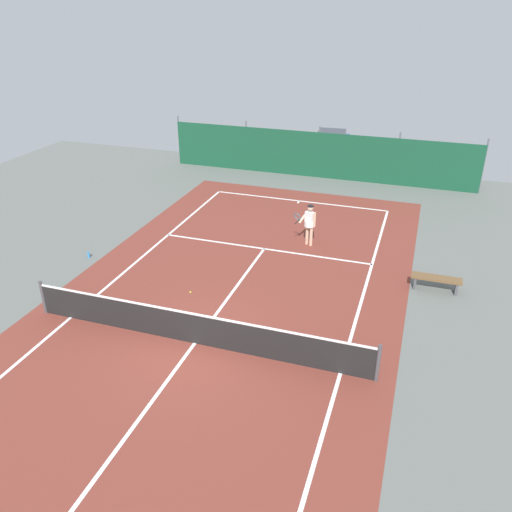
# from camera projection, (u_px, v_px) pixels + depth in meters

# --- Properties ---
(ground_plane) EXTENTS (36.00, 36.00, 0.00)m
(ground_plane) POSITION_uv_depth(u_px,v_px,m) (195.00, 343.00, 14.60)
(ground_plane) COLOR slate
(court_surface) EXTENTS (11.02, 26.60, 0.01)m
(court_surface) POSITION_uv_depth(u_px,v_px,m) (195.00, 343.00, 14.60)
(court_surface) COLOR brown
(court_surface) RESTS_ON ground
(tennis_net) EXTENTS (10.12, 0.10, 1.10)m
(tennis_net) POSITION_uv_depth(u_px,v_px,m) (194.00, 328.00, 14.37)
(tennis_net) COLOR black
(tennis_net) RESTS_ON ground
(back_fence) EXTENTS (16.30, 0.98, 2.70)m
(back_fence) POSITION_uv_depth(u_px,v_px,m) (320.00, 163.00, 28.08)
(back_fence) COLOR #14472D
(back_fence) RESTS_ON ground
(tennis_player) EXTENTS (0.85, 0.63, 1.64)m
(tennis_player) POSITION_uv_depth(u_px,v_px,m) (309.00, 222.00, 19.94)
(tennis_player) COLOR #D8AD8C
(tennis_player) RESTS_ON ground
(tennis_ball_near_player) EXTENTS (0.07, 0.07, 0.07)m
(tennis_ball_near_player) POSITION_uv_depth(u_px,v_px,m) (190.00, 292.00, 17.04)
(tennis_ball_near_player) COLOR #CCDB33
(tennis_ball_near_player) RESTS_ON ground
(parked_car) EXTENTS (2.20, 4.29, 1.68)m
(parked_car) POSITION_uv_depth(u_px,v_px,m) (330.00, 146.00, 30.49)
(parked_car) COLOR navy
(parked_car) RESTS_ON ground
(courtside_bench) EXTENTS (1.60, 0.40, 0.49)m
(courtside_bench) POSITION_uv_depth(u_px,v_px,m) (436.00, 280.00, 17.07)
(courtside_bench) COLOR brown
(courtside_bench) RESTS_ON ground
(water_bottle) EXTENTS (0.08, 0.08, 0.24)m
(water_bottle) POSITION_uv_depth(u_px,v_px,m) (89.00, 255.00, 19.32)
(water_bottle) COLOR #338CD8
(water_bottle) RESTS_ON ground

